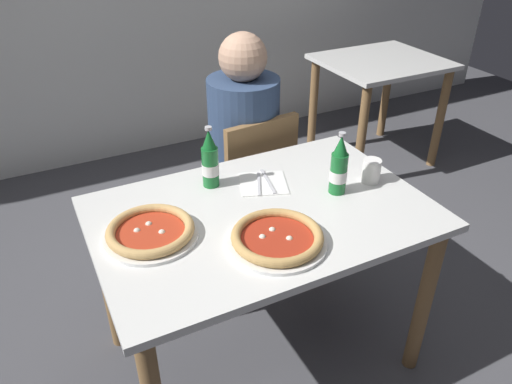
% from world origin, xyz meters
% --- Properties ---
extents(ground_plane, '(8.00, 8.00, 0.00)m').
position_xyz_m(ground_plane, '(0.00, 0.00, 0.00)').
color(ground_plane, '#4C4C51').
extents(dining_table_main, '(1.20, 0.80, 0.75)m').
position_xyz_m(dining_table_main, '(0.00, 0.00, 0.64)').
color(dining_table_main, silver).
rests_on(dining_table_main, ground_plane).
extents(chair_behind_table, '(0.44, 0.44, 0.85)m').
position_xyz_m(chair_behind_table, '(0.25, 0.61, 0.48)').
color(chair_behind_table, olive).
rests_on(chair_behind_table, ground_plane).
extents(diner_seated, '(0.34, 0.34, 1.21)m').
position_xyz_m(diner_seated, '(0.24, 0.66, 0.58)').
color(diner_seated, '#2D3342').
rests_on(diner_seated, ground_plane).
extents(dining_table_background, '(0.80, 0.70, 0.75)m').
position_xyz_m(dining_table_background, '(1.57, 1.26, 0.59)').
color(dining_table_background, silver).
rests_on(dining_table_background, ground_plane).
extents(pizza_margherita_near, '(0.32, 0.32, 0.04)m').
position_xyz_m(pizza_margherita_near, '(-0.40, 0.03, 0.77)').
color(pizza_margherita_near, white).
rests_on(pizza_margherita_near, dining_table_main).
extents(pizza_marinara_far, '(0.33, 0.33, 0.04)m').
position_xyz_m(pizza_marinara_far, '(-0.04, -0.19, 0.77)').
color(pizza_marinara_far, white).
rests_on(pizza_marinara_far, dining_table_main).
extents(beer_bottle_left, '(0.07, 0.07, 0.25)m').
position_xyz_m(beer_bottle_left, '(0.31, -0.01, 0.85)').
color(beer_bottle_left, '#196B2D').
rests_on(beer_bottle_left, dining_table_main).
extents(beer_bottle_center, '(0.07, 0.07, 0.25)m').
position_xyz_m(beer_bottle_center, '(-0.10, 0.25, 0.85)').
color(beer_bottle_center, '#196B2D').
rests_on(beer_bottle_center, dining_table_main).
extents(napkin_with_cutlery, '(0.23, 0.23, 0.01)m').
position_xyz_m(napkin_with_cutlery, '(0.09, 0.16, 0.75)').
color(napkin_with_cutlery, white).
rests_on(napkin_with_cutlery, dining_table_main).
extents(paper_cup, '(0.07, 0.07, 0.09)m').
position_xyz_m(paper_cup, '(0.47, -0.01, 0.80)').
color(paper_cup, white).
rests_on(paper_cup, dining_table_main).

